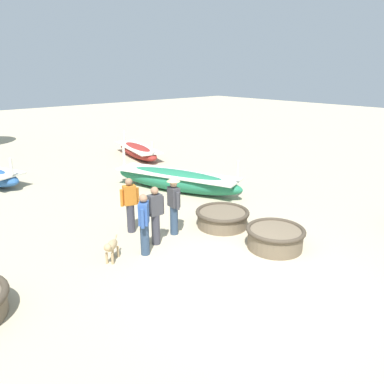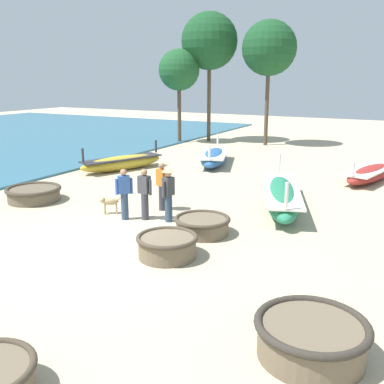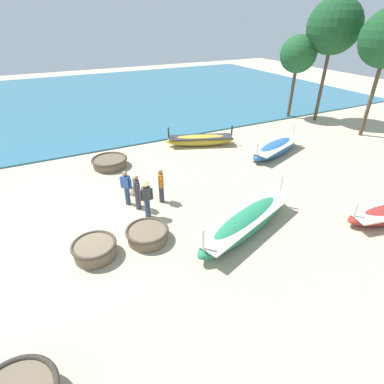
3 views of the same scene
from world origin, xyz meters
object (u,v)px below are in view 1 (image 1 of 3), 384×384
Objects in this scene: fisherman_with_hat at (144,223)px; long_boat_green_hull at (177,180)px; coracle_beside_post at (275,237)px; dog at (111,247)px; fisherman_hauling at (130,204)px; fisherman_crouching at (155,214)px; coracle_front_right at (222,217)px; fisherman_standing_left at (174,202)px; long_boat_ochre_hull at (138,151)px.

long_boat_green_hull is at bearing 41.72° from fisherman_with_hat.
long_boat_green_hull is at bearing 77.77° from coracle_beside_post.
long_boat_green_hull reaches higher than dog.
fisherman_with_hat is 2.75× the size of dog.
fisherman_crouching is at bearing -86.82° from fisherman_hauling.
coracle_front_right is 1.63m from fisherman_standing_left.
coracle_front_right is at bearing 89.95° from coracle_beside_post.
long_boat_ochre_hull is 0.82× the size of long_boat_green_hull.
dog is at bearing 147.94° from coracle_beside_post.
dog is (-2.08, -0.20, -0.59)m from fisherman_standing_left.
long_boat_ochre_hull is at bearing 61.90° from fisherman_standing_left.
fisherman_with_hat is at bearing 178.68° from coracle_front_right.
coracle_beside_post is at bearing -102.23° from long_boat_green_hull.
fisherman_hauling is at bearing 70.51° from fisherman_with_hat.
long_boat_green_hull is 3.95m from fisherman_standing_left.
fisherman_with_hat reaches higher than coracle_beside_post.
fisherman_crouching is at bearing 27.78° from fisherman_with_hat.
fisherman_standing_left reaches higher than long_boat_ochre_hull.
coracle_front_right is (0.00, 1.86, -0.03)m from coracle_beside_post.
dog is (-3.47, 2.17, 0.07)m from coracle_beside_post.
fisherman_standing_left is (0.74, 0.16, 0.12)m from fisherman_crouching.
fisherman_with_hat is at bearing -109.49° from fisherman_hauling.
coracle_front_right is 3.49m from dog.
long_boat_ochre_hull is at bearing 70.57° from coracle_front_right.
fisherman_standing_left is at bearing -118.10° from long_boat_ochre_hull.
long_boat_green_hull is 3.20× the size of fisherman_standing_left.
fisherman_hauling is (-0.06, 1.08, 0.00)m from fisherman_crouching.
fisherman_standing_left is 1.06× the size of fisherman_with_hat.
fisherman_hauling is at bearing 93.18° from fisherman_crouching.
coracle_front_right is 2.68m from fisherman_hauling.
coracle_beside_post is at bearing -106.35° from long_boat_ochre_hull.
fisherman_hauling is at bearing 123.62° from coracle_beside_post.
long_boat_green_hull is at bearing 34.41° from dog.
coracle_front_right is 2.74m from fisherman_with_hat.
coracle_beside_post is at bearing -35.73° from fisherman_with_hat.
long_boat_green_hull is 9.36× the size of dog.
fisherman_hauling reaches higher than long_boat_ochre_hull.
fisherman_with_hat is (-3.83, -3.42, 0.43)m from long_boat_green_hull.
fisherman_crouching is at bearing -136.41° from long_boat_green_hull.
fisherman_with_hat reaches higher than long_boat_green_hull.
long_boat_ochre_hull is 10.33m from fisherman_crouching.
coracle_beside_post reaches higher than coracle_front_right.
coracle_beside_post is 0.96× the size of fisherman_hauling.
fisherman_hauling is at bearing 131.01° from fisherman_standing_left.
long_boat_green_hull is 5.61m from dog.
fisherman_standing_left reaches higher than fisherman_hauling.
coracle_front_right is 0.99× the size of fisherman_with_hat.
long_boat_green_hull is at bearing 49.41° from fisherman_standing_left.
fisherman_hauling reaches higher than coracle_front_right.
long_boat_ochre_hull is 9.83m from fisherman_standing_left.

